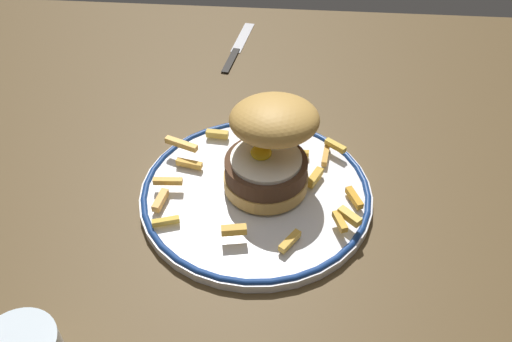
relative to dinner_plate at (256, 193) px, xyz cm
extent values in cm
cube|color=brown|center=(-4.45, -1.70, -2.84)|extent=(121.97, 109.97, 4.00)
cylinder|color=silver|center=(0.00, 0.00, -0.24)|extent=(29.30, 29.30, 1.20)
torus|color=navy|center=(0.00, 0.00, 0.36)|extent=(28.90, 28.90, 0.80)
cylinder|color=tan|center=(1.17, 0.77, 1.66)|extent=(10.60, 10.60, 1.80)
cylinder|color=#472D1D|center=(1.17, 0.77, 3.73)|extent=(10.22, 10.22, 2.33)
cylinder|color=white|center=(1.17, 0.77, 5.14)|extent=(8.74, 8.74, 0.50)
ellipsoid|color=yellow|center=(0.53, 1.14, 5.81)|extent=(2.60, 2.60, 1.40)
ellipsoid|color=#C39347|center=(1.94, 2.81, 9.65)|extent=(12.63, 13.11, 6.45)
cube|color=gold|center=(4.41, 6.91, 1.12)|extent=(4.25, 0.76, 0.71)
cube|color=gold|center=(8.80, 7.01, 1.12)|extent=(1.26, 4.31, 0.71)
cube|color=gold|center=(-6.26, 9.98, 1.21)|extent=(3.15, 1.12, 0.90)
cube|color=#EEB24E|center=(-10.36, 5.53, 2.78)|extent=(4.67, 2.48, 0.81)
cube|color=gold|center=(-10.99, -0.74, 1.88)|extent=(3.70, 0.98, 0.75)
cube|color=gold|center=(12.18, -1.02, 1.18)|extent=(2.13, 3.43, 0.83)
cube|color=#C68A25|center=(-1.82, -8.35, 2.20)|extent=(3.02, 1.47, 0.96)
cube|color=gold|center=(-10.09, -6.71, 1.12)|extent=(3.29, 1.69, 0.71)
cube|color=gold|center=(4.56, -8.59, 1.18)|extent=(2.55, 3.25, 0.83)
cube|color=#EDA84F|center=(-11.42, -3.47, 1.22)|extent=(1.48, 3.45, 0.91)
cube|color=gold|center=(10.02, 7.89, 1.94)|extent=(2.92, 2.53, 0.78)
cube|color=gold|center=(11.31, -5.18, 2.22)|extent=(2.84, 2.77, 0.97)
cube|color=gold|center=(-9.10, 3.54, 1.15)|extent=(3.60, 1.47, 0.77)
cube|color=gold|center=(7.33, 2.17, 1.24)|extent=(2.26, 3.35, 0.95)
cube|color=gold|center=(10.20, -5.84, 1.97)|extent=(1.78, 2.98, 0.80)
cube|color=black|center=(-7.09, 32.58, -0.54)|extent=(2.35, 8.09, 0.70)
cube|color=silver|center=(-5.85, 40.99, -0.64)|extent=(3.38, 11.14, 0.24)
camera|label=1|loc=(4.09, -48.95, 48.68)|focal=38.29mm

